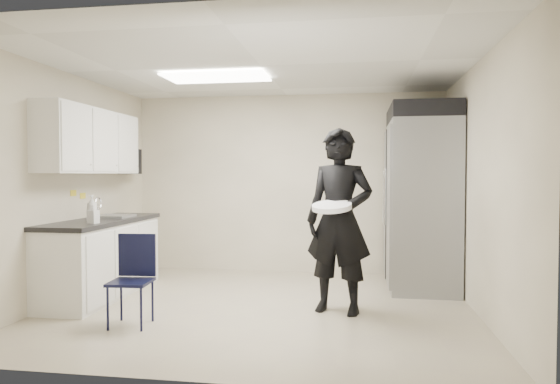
% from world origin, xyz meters
% --- Properties ---
extents(floor, '(4.50, 4.50, 0.00)m').
position_xyz_m(floor, '(0.00, 0.00, 0.00)').
color(floor, tan).
rests_on(floor, ground).
extents(ceiling, '(4.50, 4.50, 0.00)m').
position_xyz_m(ceiling, '(0.00, 0.00, 2.60)').
color(ceiling, silver).
rests_on(ceiling, back_wall).
extents(back_wall, '(4.50, 0.00, 4.50)m').
position_xyz_m(back_wall, '(0.00, 2.00, 1.30)').
color(back_wall, beige).
rests_on(back_wall, floor).
extents(left_wall, '(0.00, 4.00, 4.00)m').
position_xyz_m(left_wall, '(-2.25, 0.00, 1.30)').
color(left_wall, beige).
rests_on(left_wall, floor).
extents(right_wall, '(0.00, 4.00, 4.00)m').
position_xyz_m(right_wall, '(2.25, 0.00, 1.30)').
color(right_wall, beige).
rests_on(right_wall, floor).
extents(ceiling_panel, '(1.20, 0.60, 0.02)m').
position_xyz_m(ceiling_panel, '(-0.60, 0.40, 2.57)').
color(ceiling_panel, white).
rests_on(ceiling_panel, ceiling).
extents(lower_counter, '(0.60, 1.90, 0.86)m').
position_xyz_m(lower_counter, '(-1.95, 0.20, 0.43)').
color(lower_counter, silver).
rests_on(lower_counter, floor).
extents(countertop, '(0.64, 1.95, 0.05)m').
position_xyz_m(countertop, '(-1.95, 0.20, 0.89)').
color(countertop, black).
rests_on(countertop, lower_counter).
extents(sink, '(0.42, 0.40, 0.14)m').
position_xyz_m(sink, '(-1.93, 0.45, 0.87)').
color(sink, gray).
rests_on(sink, countertop).
extents(faucet, '(0.02, 0.02, 0.24)m').
position_xyz_m(faucet, '(-2.13, 0.45, 1.02)').
color(faucet, silver).
rests_on(faucet, countertop).
extents(upper_cabinets, '(0.35, 1.80, 0.75)m').
position_xyz_m(upper_cabinets, '(-2.08, 0.20, 1.83)').
color(upper_cabinets, silver).
rests_on(upper_cabinets, left_wall).
extents(towel_dispenser, '(0.22, 0.30, 0.35)m').
position_xyz_m(towel_dispenser, '(-2.14, 1.35, 1.62)').
color(towel_dispenser, black).
rests_on(towel_dispenser, left_wall).
extents(notice_sticker_left, '(0.00, 0.12, 0.07)m').
position_xyz_m(notice_sticker_left, '(-2.24, 0.10, 1.22)').
color(notice_sticker_left, yellow).
rests_on(notice_sticker_left, left_wall).
extents(notice_sticker_right, '(0.00, 0.12, 0.07)m').
position_xyz_m(notice_sticker_right, '(-2.24, 0.30, 1.18)').
color(notice_sticker_right, yellow).
rests_on(notice_sticker_right, left_wall).
extents(commercial_fridge, '(0.80, 1.35, 2.10)m').
position_xyz_m(commercial_fridge, '(1.83, 1.27, 1.05)').
color(commercial_fridge, gray).
rests_on(commercial_fridge, floor).
extents(fridge_compressor, '(0.80, 1.35, 0.20)m').
position_xyz_m(fridge_compressor, '(1.83, 1.27, 2.20)').
color(fridge_compressor, black).
rests_on(fridge_compressor, commercial_fridge).
extents(folding_chair, '(0.40, 0.40, 0.83)m').
position_xyz_m(folding_chair, '(-1.09, -0.85, 0.42)').
color(folding_chair, black).
rests_on(folding_chair, floor).
extents(man_tuxedo, '(0.80, 0.63, 1.92)m').
position_xyz_m(man_tuxedo, '(0.84, -0.09, 0.96)').
color(man_tuxedo, black).
rests_on(man_tuxedo, floor).
extents(bucket_lid, '(0.48, 0.48, 0.05)m').
position_xyz_m(bucket_lid, '(0.78, -0.33, 1.12)').
color(bucket_lid, white).
rests_on(bucket_lid, man_tuxedo).
extents(soap_bottle_a, '(0.12, 0.12, 0.30)m').
position_xyz_m(soap_bottle_a, '(-1.83, -0.22, 1.06)').
color(soap_bottle_a, white).
rests_on(soap_bottle_a, countertop).
extents(soap_bottle_b, '(0.11, 0.11, 0.21)m').
position_xyz_m(soap_bottle_b, '(-1.78, -0.30, 1.02)').
color(soap_bottle_b, silver).
rests_on(soap_bottle_b, countertop).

